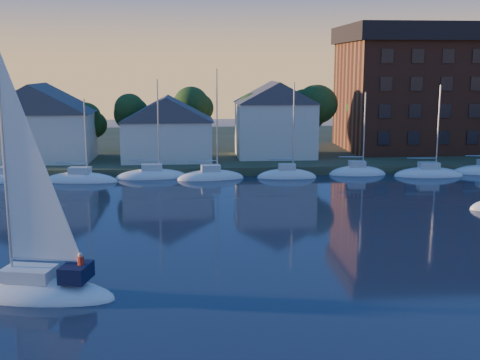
{
  "coord_description": "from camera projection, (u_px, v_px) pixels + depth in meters",
  "views": [
    {
      "loc": [
        -3.0,
        -19.17,
        12.6
      ],
      "look_at": [
        0.35,
        22.0,
        4.84
      ],
      "focal_mm": 45.0,
      "sensor_mm": 36.0,
      "label": 1
    }
  ],
  "objects": [
    {
      "name": "shoreline_land",
      "position": [
        211.0,
        148.0,
        94.81
      ],
      "size": [
        160.0,
        50.0,
        2.0
      ],
      "primitive_type": "cube",
      "color": "#323C23",
      "rests_on": "ground"
    },
    {
      "name": "wooden_dock",
      "position": [
        217.0,
        174.0,
        72.28
      ],
      "size": [
        120.0,
        3.0,
        1.0
      ],
      "primitive_type": "cube",
      "color": "brown",
      "rests_on": "ground"
    },
    {
      "name": "clubhouse_west",
      "position": [
        39.0,
        121.0,
        75.31
      ],
      "size": [
        13.65,
        9.45,
        9.64
      ],
      "color": "silver",
      "rests_on": "shoreline_land"
    },
    {
      "name": "clubhouse_centre",
      "position": [
        167.0,
        127.0,
        75.75
      ],
      "size": [
        11.55,
        8.4,
        8.08
      ],
      "color": "silver",
      "rests_on": "shoreline_land"
    },
    {
      "name": "clubhouse_east",
      "position": [
        275.0,
        118.0,
        78.67
      ],
      "size": [
        10.5,
        8.4,
        9.8
      ],
      "color": "silver",
      "rests_on": "shoreline_land"
    },
    {
      "name": "condo_block",
      "position": [
        450.0,
        87.0,
        85.87
      ],
      "size": [
        31.0,
        17.0,
        17.4
      ],
      "color": "brown",
      "rests_on": "shoreline_land"
    },
    {
      "name": "tree_line",
      "position": [
        228.0,
        108.0,
        81.89
      ],
      "size": [
        93.4,
        5.4,
        8.9
      ],
      "color": "#3C2A1B",
      "rests_on": "shoreline_land"
    },
    {
      "name": "moored_fleet",
      "position": [
        218.0,
        177.0,
        69.32
      ],
      "size": [
        87.5,
        2.4,
        12.05
      ],
      "color": "white",
      "rests_on": "ground"
    },
    {
      "name": "hero_sailboat",
      "position": [
        32.0,
        285.0,
        33.56
      ],
      "size": [
        10.35,
        5.27,
        15.24
      ],
      "rotation": [
        0.0,
        0.0,
        2.92
      ],
      "color": "white",
      "rests_on": "ground"
    }
  ]
}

